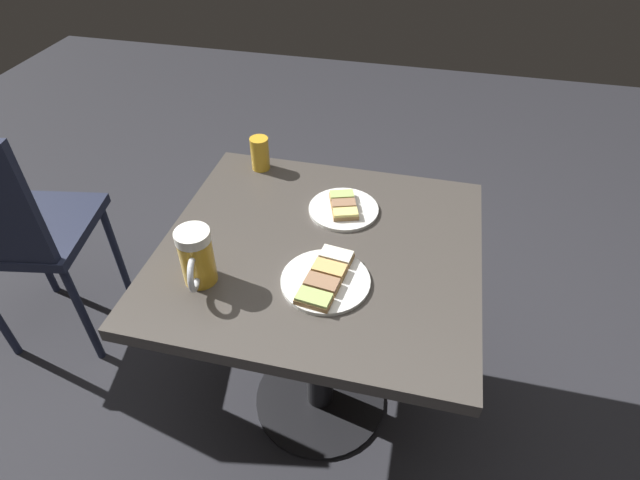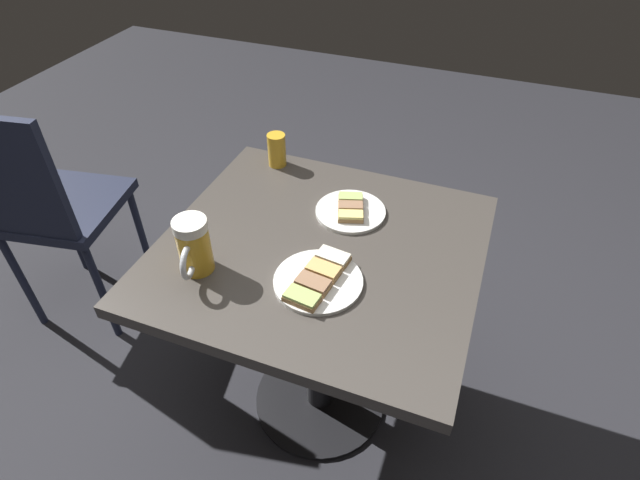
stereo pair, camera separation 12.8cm
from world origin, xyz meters
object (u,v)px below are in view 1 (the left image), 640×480
plate_far (325,279)px  beer_mug (196,258)px  plate_near (344,208)px  cafe_chair (17,228)px  beer_glass_small (260,154)px

plate_far → beer_mug: (-0.29, -0.06, 0.06)m
plate_near → plate_far: size_ratio=0.91×
plate_near → cafe_chair: bearing=-174.1°
beer_glass_small → cafe_chair: 0.82m
plate_far → cafe_chair: 1.08m
beer_mug → beer_glass_small: beer_mug is taller
plate_far → beer_mug: bearing=-167.9°
plate_near → beer_glass_small: (-0.29, 0.15, 0.04)m
plate_near → cafe_chair: cafe_chair is taller
plate_near → beer_mug: size_ratio=1.32×
plate_far → plate_near: bearing=92.7°
plate_far → beer_mug: size_ratio=1.45×
plate_near → plate_far: (0.01, -0.28, 0.00)m
plate_far → cafe_chair: bearing=170.5°
plate_far → beer_glass_small: size_ratio=2.06×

